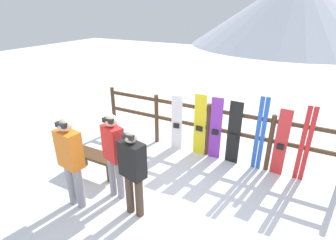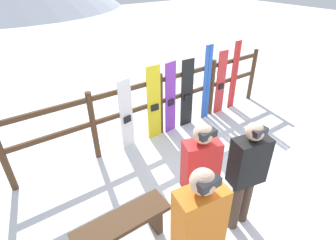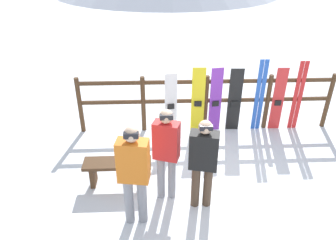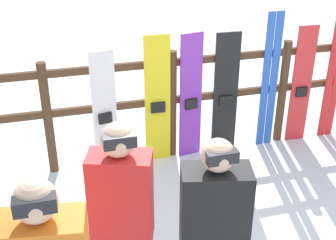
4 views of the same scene
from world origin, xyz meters
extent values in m
plane|color=white|center=(0.00, 0.00, 0.00)|extent=(40.00, 40.00, 0.00)
cylinder|color=#4C331E|center=(-2.76, 1.99, 0.64)|extent=(0.10, 0.10, 1.29)
cylinder|color=#4C331E|center=(-1.38, 1.99, 0.64)|extent=(0.10, 0.10, 1.29)
cylinder|color=#4C331E|center=(0.00, 1.99, 0.64)|extent=(0.10, 0.10, 1.29)
cylinder|color=#4C331E|center=(1.38, 1.99, 0.64)|extent=(0.10, 0.10, 1.29)
cylinder|color=#4C331E|center=(2.76, 1.99, 0.64)|extent=(0.10, 0.10, 1.29)
cube|color=#4C331E|center=(0.00, 1.99, 0.71)|extent=(5.52, 0.05, 0.08)
cube|color=#4C331E|center=(0.00, 1.99, 1.16)|extent=(5.52, 0.05, 0.08)
cube|color=#4C331E|center=(-1.79, 0.15, 0.44)|extent=(1.17, 0.36, 0.06)
cube|color=#4C331E|center=(-2.23, 0.15, 0.20)|extent=(0.08, 0.29, 0.41)
cube|color=#4C331E|center=(-1.35, 0.15, 0.20)|extent=(0.08, 0.29, 0.41)
cylinder|color=gray|center=(-1.53, -0.75, 0.41)|extent=(0.14, 0.14, 0.82)
cylinder|color=gray|center=(-1.34, -0.75, 0.41)|extent=(0.14, 0.14, 0.82)
cube|color=orange|center=(-1.43, -0.75, 1.14)|extent=(0.47, 0.31, 0.65)
sphere|color=#D8B293|center=(-1.43, -0.75, 1.58)|extent=(0.22, 0.22, 0.22)
cube|color=black|center=(-1.43, -0.82, 1.60)|extent=(0.20, 0.08, 0.08)
cylinder|color=#4C3828|center=(-0.50, -0.44, 0.38)|extent=(0.14, 0.14, 0.77)
cylinder|color=#4C3828|center=(-0.30, -0.44, 0.38)|extent=(0.14, 0.14, 0.77)
cube|color=black|center=(-0.40, -0.44, 1.07)|extent=(0.47, 0.33, 0.61)
sphere|color=#D8B293|center=(-0.40, -0.44, 1.48)|extent=(0.21, 0.21, 0.21)
cube|color=black|center=(-0.40, -0.50, 1.51)|extent=(0.19, 0.07, 0.07)
cylinder|color=gray|center=(-1.04, -0.22, 0.40)|extent=(0.13, 0.13, 0.80)
cylinder|color=gray|center=(-0.86, -0.22, 0.40)|extent=(0.13, 0.13, 0.80)
cube|color=red|center=(-0.95, -0.22, 1.12)|extent=(0.45, 0.33, 0.64)
sphere|color=#D8B293|center=(-0.95, -0.22, 1.55)|extent=(0.22, 0.22, 0.22)
cube|color=black|center=(-0.95, -0.29, 1.57)|extent=(0.20, 0.08, 0.08)
cube|color=white|center=(-0.78, 1.94, 0.69)|extent=(0.27, 0.07, 1.38)
cube|color=black|center=(-0.78, 1.91, 0.62)|extent=(0.15, 0.06, 0.12)
cube|color=yellow|center=(-0.18, 1.94, 0.75)|extent=(0.29, 0.03, 1.50)
cube|color=black|center=(-0.18, 1.91, 0.67)|extent=(0.16, 0.04, 0.12)
cube|color=purple|center=(0.20, 1.94, 0.74)|extent=(0.27, 0.06, 1.49)
cube|color=black|center=(0.20, 1.91, 0.67)|extent=(0.15, 0.05, 0.12)
cube|color=black|center=(0.62, 1.94, 0.73)|extent=(0.29, 0.04, 1.46)
cube|color=black|center=(0.62, 1.91, 0.66)|extent=(0.16, 0.04, 0.12)
cube|color=blue|center=(1.11, 1.94, 0.83)|extent=(0.09, 0.02, 1.66)
cube|color=blue|center=(1.22, 1.94, 0.83)|extent=(0.09, 0.02, 1.66)
cube|color=red|center=(1.59, 1.94, 0.73)|extent=(0.25, 0.03, 1.47)
cube|color=black|center=(1.59, 1.91, 0.66)|extent=(0.14, 0.04, 0.12)
cube|color=red|center=(1.97, 1.94, 0.80)|extent=(0.09, 0.02, 1.61)
cube|color=red|center=(2.07, 1.94, 0.80)|extent=(0.09, 0.02, 1.61)
camera|label=1|loc=(1.75, -3.30, 3.29)|focal=28.00mm
camera|label=2|loc=(-2.53, -1.82, 3.04)|focal=28.00mm
camera|label=3|loc=(-1.10, -4.45, 3.87)|focal=35.00mm
camera|label=4|loc=(-1.29, -2.63, 2.92)|focal=50.00mm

